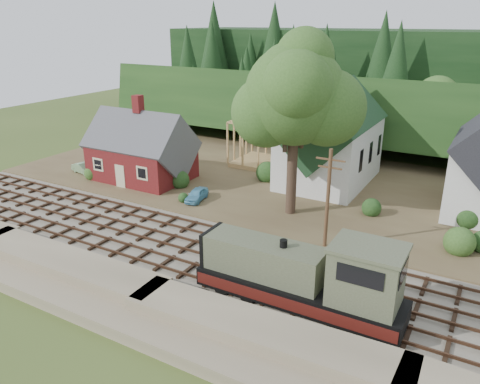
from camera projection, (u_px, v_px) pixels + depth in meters
The scene contains 16 objects.
ground at pixel (212, 256), 35.09m from camera, with size 140.00×140.00×0.00m, color #384C1E.
embankment at pixel (135, 314), 28.16m from camera, with size 64.00×5.00×1.60m, color #7F7259.
railroad_bed at pixel (212, 255), 35.06m from camera, with size 64.00×11.00×0.16m, color #726B5B.
village_flat at pixel (303, 185), 49.71m from camera, with size 64.00×26.00×0.30m, color brown.
hillside at pixel (365, 139), 69.33m from camera, with size 70.00×28.00×8.00m, color #1E3F19.
ridge at pixel (390, 120), 82.37m from camera, with size 80.00×20.00×12.00m, color black.
depot at pixel (142, 152), 50.35m from camera, with size 10.80×7.41×9.00m.
church at pixel (330, 137), 48.40m from camera, with size 8.40×15.17×13.00m.
timber_frame at pixel (270, 141), 54.67m from camera, with size 8.20×6.20×6.99m.
lattice_tower at pixel (293, 77), 57.21m from camera, with size 3.20×3.20×12.12m.
big_tree at pixel (297, 102), 38.75m from camera, with size 10.90×8.40×14.70m.
telegraph_pole_near at pixel (328, 198), 34.61m from camera, with size 2.20×0.28×8.00m.
locomotive at pixel (306, 278), 27.85m from camera, with size 12.61×3.15×5.03m.
car_blue at pixel (197, 195), 44.80m from camera, with size 1.36×3.38×1.15m, color #61AFD1.
car_green at pixel (84, 168), 52.72m from camera, with size 1.19×3.42×1.13m, color #77A06F.
patio_set at pixel (104, 162), 49.93m from camera, with size 2.17×2.17×2.42m.
Camera 1 is at (17.29, -26.10, 16.69)m, focal length 35.00 mm.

